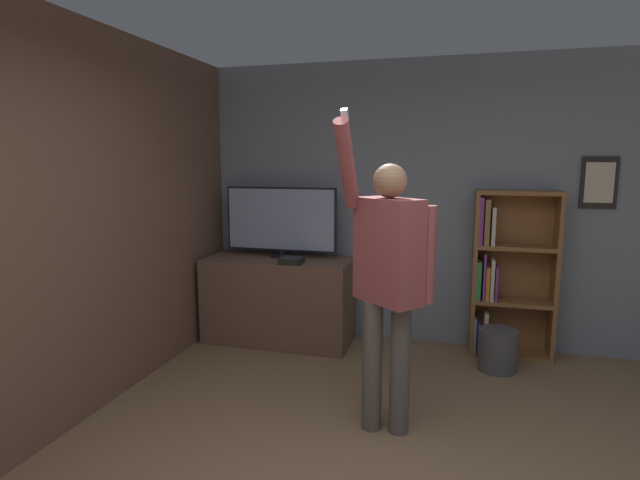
{
  "coord_description": "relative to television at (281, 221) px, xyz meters",
  "views": [
    {
      "loc": [
        0.34,
        -1.92,
        1.76
      ],
      "look_at": [
        -0.68,
        1.79,
        1.15
      ],
      "focal_mm": 28.0,
      "sensor_mm": 36.0,
      "label": 1
    }
  ],
  "objects": [
    {
      "name": "tv_ledge",
      "position": [
        0.0,
        -0.09,
        -0.77
      ],
      "size": [
        1.42,
        0.6,
        0.83
      ],
      "color": "brown",
      "rests_on": "ground_plane"
    },
    {
      "name": "television",
      "position": [
        0.0,
        0.0,
        0.0
      ],
      "size": [
        1.11,
        0.22,
        0.68
      ],
      "color": "black",
      "rests_on": "tv_ledge"
    },
    {
      "name": "bookshelf",
      "position": [
        2.09,
        0.13,
        -0.43
      ],
      "size": [
        0.72,
        0.28,
        1.5
      ],
      "color": "brown",
      "rests_on": "ground_plane"
    },
    {
      "name": "person",
      "position": [
        1.24,
        -1.48,
        -0.12
      ],
      "size": [
        0.58,
        0.56,
        2.06
      ],
      "rotation": [
        0.0,
        0.0,
        -0.7
      ],
      "color": "#56514C",
      "rests_on": "ground_plane"
    },
    {
      "name": "waste_bin",
      "position": [
        2.03,
        -0.26,
        -1.01
      ],
      "size": [
        0.32,
        0.32,
        0.35
      ],
      "color": "#4C4C51",
      "rests_on": "ground_plane"
    },
    {
      "name": "wall_side_brick",
      "position": [
        -0.8,
        -1.17,
        0.17
      ],
      "size": [
        0.06,
        4.5,
        2.7
      ],
      "color": "brown",
      "rests_on": "ground_plane"
    },
    {
      "name": "wall_back",
      "position": [
        1.31,
        0.31,
        0.17
      ],
      "size": [
        6.13,
        0.09,
        2.7
      ],
      "color": "gray",
      "rests_on": "ground_plane"
    },
    {
      "name": "game_console",
      "position": [
        0.2,
        -0.28,
        -0.33
      ],
      "size": [
        0.2,
        0.19,
        0.06
      ],
      "color": "black",
      "rests_on": "tv_ledge"
    }
  ]
}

